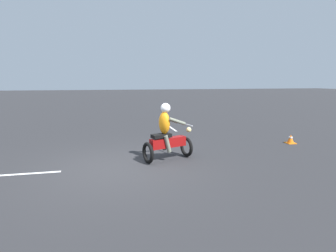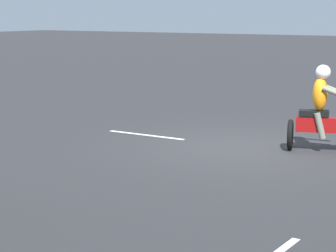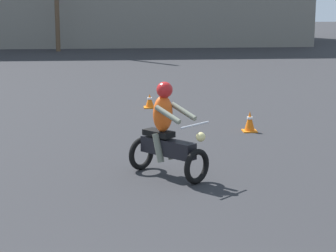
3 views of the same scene
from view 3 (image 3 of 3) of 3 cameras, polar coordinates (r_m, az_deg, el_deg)
name	(u,v)px [view 3 (image 3 of 3)]	position (r m, az deg, el deg)	size (l,w,h in m)	color
motorcycle_rider_background	(167,136)	(11.30, -0.13, -0.84)	(1.39, 1.44, 1.66)	black
traffic_cone_mid_center	(150,101)	(17.99, -1.61, 2.18)	(0.32, 0.32, 0.39)	orange
traffic_cone_far_right	(250,122)	(15.09, 7.13, 0.37)	(0.32, 0.32, 0.47)	orange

